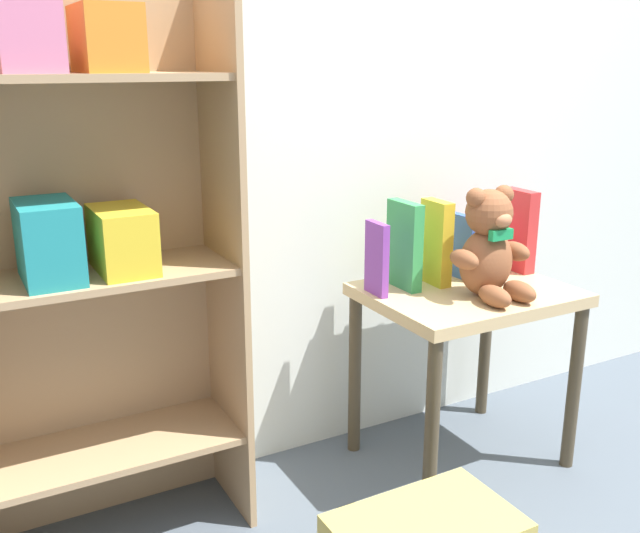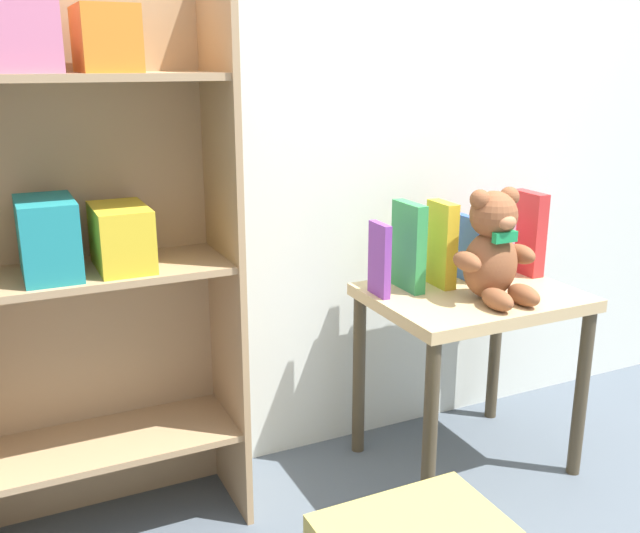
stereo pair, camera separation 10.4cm
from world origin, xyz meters
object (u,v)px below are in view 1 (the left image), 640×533
object	(u,v)px
book_standing_pink	(488,243)
display_table	(466,317)
teddy_bear	(489,247)
book_standing_blue	(461,246)
bookshelf_side	(81,235)
book_standing_green	(404,245)
book_standing_purple	(377,259)
book_standing_red	(518,230)
book_standing_yellow	(436,243)

from	to	relation	value
book_standing_pink	display_table	bearing A→B (deg)	-145.18
teddy_bear	book_standing_blue	distance (m)	0.19
bookshelf_side	book_standing_green	xyz separation A→B (m)	(0.91, -0.06, -0.12)
bookshelf_side	book_standing_green	world-z (taller)	bookshelf_side
book_standing_purple	book_standing_pink	bearing A→B (deg)	3.13
display_table	teddy_bear	world-z (taller)	teddy_bear
book_standing_pink	book_standing_red	bearing A→B (deg)	-6.38
teddy_bear	book_standing_yellow	world-z (taller)	teddy_bear
book_standing_purple	book_standing_green	xyz separation A→B (m)	(0.11, 0.02, 0.02)
book_standing_green	book_standing_blue	size ratio (longest dim) A/B	1.30
teddy_bear	bookshelf_side	bearing A→B (deg)	167.40
book_standing_green	display_table	bearing A→B (deg)	-33.56
book_standing_purple	book_standing_yellow	xyz separation A→B (m)	(0.22, 0.00, 0.02)
bookshelf_side	teddy_bear	xyz separation A→B (m)	(1.08, -0.24, -0.11)
book_standing_green	book_standing_pink	world-z (taller)	book_standing_green
book_standing_pink	bookshelf_side	bearing A→B (deg)	179.43
book_standing_green	book_standing_pink	xyz separation A→B (m)	(0.32, -0.00, -0.03)
bookshelf_side	teddy_bear	world-z (taller)	bookshelf_side
bookshelf_side	display_table	bearing A→B (deg)	-8.78
book_standing_pink	book_standing_blue	bearing A→B (deg)	-179.07
display_table	book_standing_green	distance (m)	0.29
display_table	book_standing_purple	xyz separation A→B (m)	(-0.27, 0.09, 0.20)
book_standing_yellow	book_standing_pink	world-z (taller)	book_standing_yellow
book_standing_yellow	book_standing_pink	size ratio (longest dim) A/B	1.28
teddy_bear	book_standing_green	distance (m)	0.25
book_standing_pink	book_standing_yellow	bearing A→B (deg)	-175.15
bookshelf_side	book_standing_blue	world-z (taller)	bookshelf_side
book_standing_yellow	display_table	bearing A→B (deg)	-58.02
teddy_bear	book_standing_red	size ratio (longest dim) A/B	1.21
bookshelf_side	book_standing_yellow	xyz separation A→B (m)	(1.02, -0.07, -0.12)
bookshelf_side	book_standing_pink	bearing A→B (deg)	-2.91
display_table	book_standing_pink	distance (m)	0.27
display_table	book_standing_blue	xyz separation A→B (m)	(0.05, 0.11, 0.19)
book_standing_purple	book_standing_yellow	world-z (taller)	book_standing_yellow
book_standing_purple	display_table	bearing A→B (deg)	-17.02
teddy_bear	book_standing_red	xyz separation A→B (m)	(0.26, 0.16, -0.01)
book_standing_yellow	book_standing_red	distance (m)	0.32
book_standing_green	book_standing_purple	bearing A→B (deg)	-171.20
book_standing_yellow	book_standing_green	bearing A→B (deg)	175.12
display_table	book_standing_red	bearing A→B (deg)	17.78
book_standing_green	book_standing_blue	world-z (taller)	book_standing_green
teddy_bear	book_standing_yellow	bearing A→B (deg)	109.53
book_standing_pink	book_standing_red	world-z (taller)	book_standing_red
bookshelf_side	display_table	xyz separation A→B (m)	(1.07, -0.17, -0.34)
bookshelf_side	book_standing_purple	world-z (taller)	bookshelf_side
book_standing_yellow	book_standing_blue	size ratio (longest dim) A/B	1.28
book_standing_blue	book_standing_pink	distance (m)	0.11
book_standing_yellow	teddy_bear	bearing A→B (deg)	-68.46
book_standing_red	book_standing_blue	bearing A→B (deg)	175.98
book_standing_purple	book_standing_blue	world-z (taller)	book_standing_purple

